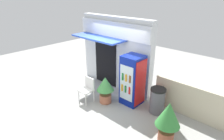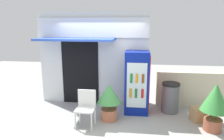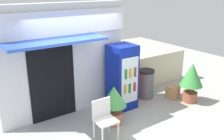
# 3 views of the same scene
# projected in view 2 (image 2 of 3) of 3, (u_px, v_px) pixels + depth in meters

# --- Properties ---
(ground) EXTENTS (16.00, 16.00, 0.00)m
(ground) POSITION_uv_depth(u_px,v_px,m) (93.00, 123.00, 5.18)
(ground) COLOR #A3A39E
(storefront_building) EXTENTS (3.32, 1.10, 2.80)m
(storefront_building) POSITION_uv_depth(u_px,v_px,m) (93.00, 57.00, 6.32)
(storefront_building) COLOR silver
(storefront_building) RESTS_ON ground
(drink_cooler) EXTENTS (0.67, 0.71, 1.73)m
(drink_cooler) POSITION_uv_depth(u_px,v_px,m) (137.00, 82.00, 5.70)
(drink_cooler) COLOR navy
(drink_cooler) RESTS_ON ground
(plastic_chair) EXTENTS (0.45, 0.42, 0.88)m
(plastic_chair) POSITION_uv_depth(u_px,v_px,m) (86.00, 105.00, 4.99)
(plastic_chair) COLOR silver
(plastic_chair) RESTS_ON ground
(potted_plant_near_shop) EXTENTS (0.60, 0.60, 0.96)m
(potted_plant_near_shop) POSITION_uv_depth(u_px,v_px,m) (109.00, 98.00, 5.26)
(potted_plant_near_shop) COLOR #BC6B4C
(potted_plant_near_shop) RESTS_ON ground
(potted_plant_curbside) EXTENTS (0.64, 0.64, 1.14)m
(potted_plant_curbside) POSITION_uv_depth(u_px,v_px,m) (215.00, 102.00, 4.69)
(potted_plant_curbside) COLOR #995138
(potted_plant_curbside) RESTS_ON ground
(trash_bin) EXTENTS (0.49, 0.49, 0.85)m
(trash_bin) POSITION_uv_depth(u_px,v_px,m) (170.00, 98.00, 5.77)
(trash_bin) COLOR #595960
(trash_bin) RESTS_ON ground
(stone_boundary_wall) EXTENTS (2.51, 0.22, 1.05)m
(stone_boundary_wall) POSITION_uv_depth(u_px,v_px,m) (199.00, 89.00, 6.18)
(stone_boundary_wall) COLOR beige
(stone_boundary_wall) RESTS_ON ground
(cardboard_box) EXTENTS (0.39, 0.38, 0.36)m
(cardboard_box) POSITION_uv_depth(u_px,v_px,m) (198.00, 114.00, 5.28)
(cardboard_box) COLOR tan
(cardboard_box) RESTS_ON ground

